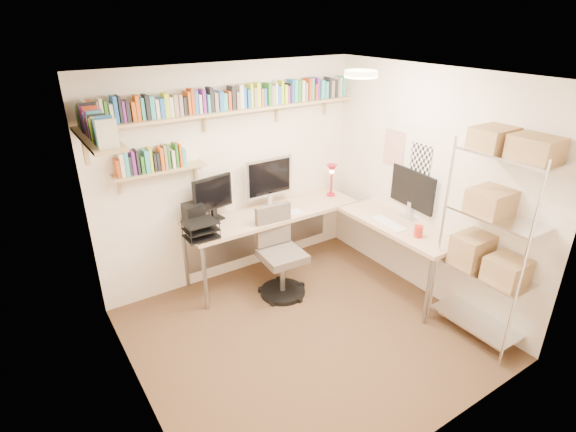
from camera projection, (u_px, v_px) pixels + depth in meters
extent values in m
plane|color=#4D3021|center=(306.00, 334.00, 4.54)|extent=(3.20, 3.20, 0.00)
cube|color=beige|center=(232.00, 176.00, 5.16)|extent=(3.20, 0.04, 2.50)
cube|color=beige|center=(127.00, 274.00, 3.22)|extent=(0.04, 3.00, 2.50)
cube|color=beige|center=(429.00, 187.00, 4.83)|extent=(0.04, 3.00, 2.50)
cube|color=beige|center=(444.00, 305.00, 2.88)|extent=(3.20, 0.04, 2.50)
cube|color=silver|center=(311.00, 77.00, 3.51)|extent=(3.20, 3.00, 0.04)
cube|color=white|center=(394.00, 148.00, 5.11)|extent=(0.01, 0.30, 0.42)
cube|color=white|center=(420.00, 161.00, 4.83)|extent=(0.01, 0.28, 0.38)
cylinder|color=#FFEAC6|center=(361.00, 74.00, 4.03)|extent=(0.30, 0.30, 0.06)
cube|color=tan|center=(234.00, 110.00, 4.75)|extent=(3.05, 0.25, 0.03)
cube|color=tan|center=(97.00, 138.00, 3.69)|extent=(0.25, 1.00, 0.03)
cube|color=tan|center=(160.00, 170.00, 4.56)|extent=(0.95, 0.20, 0.02)
cube|color=tan|center=(117.00, 130.00, 4.23)|extent=(0.03, 0.20, 0.20)
cube|color=tan|center=(206.00, 119.00, 4.68)|extent=(0.03, 0.20, 0.20)
cube|color=tan|center=(278.00, 110.00, 5.13)|extent=(0.03, 0.20, 0.20)
cube|color=tan|center=(327.00, 103.00, 5.48)|extent=(0.03, 0.20, 0.20)
cube|color=beige|center=(85.00, 114.00, 3.96)|extent=(0.03, 0.14, 0.23)
cube|color=#BC5116|center=(90.00, 113.00, 3.99)|extent=(0.04, 0.13, 0.22)
cube|color=gray|center=(96.00, 113.00, 4.02)|extent=(0.03, 0.13, 0.21)
cube|color=beige|center=(101.00, 112.00, 4.03)|extent=(0.03, 0.13, 0.23)
cube|color=#2B7025|center=(105.00, 112.00, 4.05)|extent=(0.03, 0.14, 0.21)
cube|color=beige|center=(110.00, 113.00, 4.08)|extent=(0.03, 0.13, 0.18)
cube|color=#2261B1|center=(114.00, 109.00, 4.09)|extent=(0.04, 0.14, 0.24)
cube|color=black|center=(119.00, 109.00, 4.11)|extent=(0.02, 0.14, 0.24)
cube|color=#6C207B|center=(123.00, 111.00, 4.13)|extent=(0.02, 0.13, 0.20)
cube|color=black|center=(127.00, 111.00, 4.15)|extent=(0.04, 0.12, 0.20)
cube|color=#BC5116|center=(132.00, 111.00, 4.18)|extent=(0.04, 0.13, 0.18)
cube|color=#BC5116|center=(137.00, 108.00, 4.19)|extent=(0.04, 0.11, 0.23)
cube|color=teal|center=(142.00, 109.00, 4.22)|extent=(0.03, 0.11, 0.21)
cube|color=black|center=(146.00, 107.00, 4.24)|extent=(0.03, 0.14, 0.23)
cube|color=teal|center=(151.00, 107.00, 4.26)|extent=(0.04, 0.13, 0.21)
cube|color=beige|center=(156.00, 108.00, 4.29)|extent=(0.03, 0.13, 0.18)
cube|color=#2261B1|center=(160.00, 108.00, 4.31)|extent=(0.04, 0.15, 0.19)
cube|color=#B2CD26|center=(165.00, 105.00, 4.33)|extent=(0.04, 0.12, 0.23)
cube|color=beige|center=(170.00, 107.00, 4.36)|extent=(0.03, 0.12, 0.19)
cube|color=gray|center=(175.00, 105.00, 4.38)|extent=(0.04, 0.12, 0.21)
cube|color=gray|center=(179.00, 105.00, 4.41)|extent=(0.04, 0.13, 0.20)
cube|color=black|center=(184.00, 106.00, 4.44)|extent=(0.04, 0.11, 0.17)
cube|color=#BC5116|center=(187.00, 103.00, 4.44)|extent=(0.03, 0.15, 0.22)
cube|color=#A33B15|center=(191.00, 101.00, 4.46)|extent=(0.03, 0.13, 0.25)
cube|color=#2261B1|center=(195.00, 102.00, 4.48)|extent=(0.03, 0.12, 0.23)
cube|color=beige|center=(198.00, 104.00, 4.51)|extent=(0.03, 0.13, 0.19)
cube|color=#6C207B|center=(202.00, 101.00, 4.52)|extent=(0.03, 0.12, 0.23)
cube|color=teal|center=(207.00, 103.00, 4.56)|extent=(0.03, 0.14, 0.18)
cube|color=black|center=(210.00, 99.00, 4.56)|extent=(0.04, 0.13, 0.24)
cube|color=gray|center=(215.00, 102.00, 4.60)|extent=(0.04, 0.13, 0.19)
cube|color=#2261B1|center=(219.00, 101.00, 4.62)|extent=(0.04, 0.15, 0.20)
cube|color=teal|center=(223.00, 101.00, 4.65)|extent=(0.04, 0.12, 0.17)
cube|color=#A33B15|center=(228.00, 100.00, 4.67)|extent=(0.03, 0.13, 0.19)
cube|color=black|center=(231.00, 98.00, 4.69)|extent=(0.04, 0.13, 0.23)
cube|color=gray|center=(236.00, 100.00, 4.72)|extent=(0.03, 0.14, 0.18)
cube|color=beige|center=(240.00, 96.00, 4.73)|extent=(0.04, 0.12, 0.24)
cube|color=#2261B1|center=(243.00, 97.00, 4.76)|extent=(0.03, 0.11, 0.22)
cube|color=#2261B1|center=(247.00, 98.00, 4.79)|extent=(0.03, 0.12, 0.19)
cube|color=#B2CD26|center=(249.00, 95.00, 4.79)|extent=(0.03, 0.13, 0.24)
cube|color=gray|center=(253.00, 97.00, 4.82)|extent=(0.04, 0.15, 0.20)
cube|color=#B2CD26|center=(257.00, 94.00, 4.84)|extent=(0.04, 0.11, 0.25)
cube|color=#BC5116|center=(260.00, 97.00, 4.87)|extent=(0.03, 0.12, 0.18)
cube|color=#2261B1|center=(263.00, 97.00, 4.89)|extent=(0.04, 0.11, 0.18)
cube|color=#2B7025|center=(267.00, 94.00, 4.91)|extent=(0.04, 0.15, 0.23)
cube|color=gray|center=(271.00, 95.00, 4.93)|extent=(0.04, 0.14, 0.21)
cube|color=beige|center=(274.00, 93.00, 4.95)|extent=(0.02, 0.12, 0.23)
cube|color=#2261B1|center=(277.00, 95.00, 4.98)|extent=(0.04, 0.12, 0.19)
cube|color=#B2CD26|center=(280.00, 92.00, 4.99)|extent=(0.03, 0.11, 0.25)
cube|color=#B2CD26|center=(283.00, 94.00, 5.02)|extent=(0.03, 0.14, 0.20)
cube|color=#6C207B|center=(286.00, 94.00, 5.04)|extent=(0.03, 0.13, 0.18)
cube|color=black|center=(288.00, 93.00, 5.05)|extent=(0.03, 0.13, 0.21)
cube|color=#2261B1|center=(291.00, 91.00, 5.06)|extent=(0.03, 0.12, 0.25)
cube|color=teal|center=(294.00, 90.00, 5.08)|extent=(0.04, 0.12, 0.25)
cube|color=#2B7025|center=(297.00, 91.00, 5.10)|extent=(0.04, 0.11, 0.23)
cube|color=beige|center=(300.00, 90.00, 5.13)|extent=(0.04, 0.14, 0.23)
cube|color=gray|center=(304.00, 91.00, 5.16)|extent=(0.03, 0.13, 0.20)
cube|color=#A33B15|center=(307.00, 89.00, 5.17)|extent=(0.04, 0.14, 0.24)
cube|color=teal|center=(310.00, 89.00, 5.19)|extent=(0.03, 0.12, 0.25)
cube|color=#A33B15|center=(313.00, 91.00, 5.23)|extent=(0.02, 0.14, 0.18)
cube|color=#6C207B|center=(316.00, 88.00, 5.23)|extent=(0.04, 0.12, 0.24)
cube|color=teal|center=(319.00, 89.00, 5.26)|extent=(0.03, 0.15, 0.21)
cube|color=teal|center=(321.00, 89.00, 5.28)|extent=(0.03, 0.12, 0.21)
cube|color=teal|center=(324.00, 90.00, 5.31)|extent=(0.04, 0.13, 0.19)
cube|color=black|center=(327.00, 87.00, 5.32)|extent=(0.03, 0.12, 0.23)
cube|color=gray|center=(330.00, 89.00, 5.35)|extent=(0.04, 0.13, 0.20)
cube|color=black|center=(333.00, 89.00, 5.38)|extent=(0.04, 0.13, 0.19)
cube|color=gray|center=(336.00, 88.00, 5.39)|extent=(0.03, 0.13, 0.20)
cube|color=beige|center=(338.00, 87.00, 5.41)|extent=(0.03, 0.12, 0.22)
cube|color=teal|center=(341.00, 86.00, 5.42)|extent=(0.03, 0.15, 0.23)
cube|color=beige|center=(107.00, 134.00, 3.30)|extent=(0.15, 0.03, 0.22)
cube|color=#2261B1|center=(106.00, 132.00, 3.33)|extent=(0.12, 0.04, 0.24)
cube|color=teal|center=(104.00, 132.00, 3.38)|extent=(0.14, 0.03, 0.21)
cube|color=black|center=(103.00, 132.00, 3.41)|extent=(0.14, 0.04, 0.20)
cube|color=#2B7025|center=(102.00, 132.00, 3.45)|extent=(0.15, 0.03, 0.17)
cube|color=beige|center=(101.00, 129.00, 3.48)|extent=(0.12, 0.04, 0.20)
cube|color=#B2CD26|center=(99.00, 129.00, 3.52)|extent=(0.14, 0.03, 0.18)
cube|color=black|center=(98.00, 127.00, 3.54)|extent=(0.14, 0.02, 0.21)
cube|color=beige|center=(97.00, 127.00, 3.58)|extent=(0.13, 0.03, 0.19)
cube|color=teal|center=(96.00, 125.00, 3.60)|extent=(0.11, 0.03, 0.22)
cube|color=#6C207B|center=(95.00, 124.00, 3.63)|extent=(0.14, 0.03, 0.22)
cube|color=gray|center=(94.00, 124.00, 3.67)|extent=(0.14, 0.04, 0.19)
cube|color=#2261B1|center=(93.00, 123.00, 3.70)|extent=(0.14, 0.03, 0.19)
cube|color=#A33B15|center=(91.00, 120.00, 3.72)|extent=(0.12, 0.03, 0.23)
cube|color=#6C207B|center=(90.00, 119.00, 3.75)|extent=(0.14, 0.03, 0.22)
cube|color=black|center=(89.00, 117.00, 3.78)|extent=(0.15, 0.04, 0.24)
cube|color=#A33B15|center=(88.00, 119.00, 3.83)|extent=(0.12, 0.04, 0.20)
cube|color=#B2CD26|center=(87.00, 117.00, 3.86)|extent=(0.11, 0.03, 0.22)
cube|color=#2B7025|center=(86.00, 116.00, 3.88)|extent=(0.14, 0.02, 0.22)
cube|color=#BC5116|center=(85.00, 116.00, 3.91)|extent=(0.13, 0.04, 0.21)
cube|color=#2261B1|center=(84.00, 116.00, 3.95)|extent=(0.13, 0.04, 0.19)
cube|color=#A33B15|center=(117.00, 168.00, 4.31)|extent=(0.03, 0.13, 0.17)
cube|color=beige|center=(121.00, 165.00, 4.32)|extent=(0.04, 0.13, 0.23)
cube|color=teal|center=(125.00, 163.00, 4.34)|extent=(0.04, 0.13, 0.25)
cube|color=black|center=(129.00, 165.00, 4.37)|extent=(0.03, 0.11, 0.19)
cube|color=#6C207B|center=(133.00, 163.00, 4.37)|extent=(0.03, 0.12, 0.23)
cube|color=black|center=(136.00, 162.00, 4.39)|extent=(0.03, 0.14, 0.24)
cube|color=#2B7025|center=(141.00, 164.00, 4.43)|extent=(0.03, 0.13, 0.17)
cube|color=teal|center=(146.00, 161.00, 4.44)|extent=(0.04, 0.14, 0.22)
cube|color=#B2CD26|center=(149.00, 159.00, 4.46)|extent=(0.03, 0.13, 0.24)
cube|color=black|center=(154.00, 162.00, 4.49)|extent=(0.02, 0.14, 0.18)
cube|color=black|center=(157.00, 161.00, 4.51)|extent=(0.03, 0.12, 0.18)
cube|color=#BC5116|center=(160.00, 158.00, 4.51)|extent=(0.03, 0.15, 0.23)
cube|color=gray|center=(164.00, 157.00, 4.53)|extent=(0.03, 0.12, 0.25)
cube|color=#2B7025|center=(168.00, 156.00, 4.55)|extent=(0.02, 0.11, 0.24)
cube|color=beige|center=(172.00, 158.00, 4.58)|extent=(0.03, 0.14, 0.19)
cube|color=#2B7025|center=(175.00, 155.00, 4.59)|extent=(0.02, 0.13, 0.24)
cube|color=#BC5116|center=(179.00, 155.00, 4.61)|extent=(0.02, 0.14, 0.24)
cube|color=teal|center=(182.00, 157.00, 4.64)|extent=(0.04, 0.14, 0.18)
cube|color=beige|center=(271.00, 212.00, 5.31)|extent=(2.12, 0.67, 0.04)
cube|color=beige|center=(403.00, 224.00, 5.02)|extent=(0.67, 1.45, 0.04)
cylinder|color=gray|center=(205.00, 278.00, 4.77)|extent=(0.04, 0.04, 0.78)
cylinder|color=gray|center=(185.00, 256.00, 5.19)|extent=(0.04, 0.04, 0.78)
cylinder|color=gray|center=(342.00, 211.00, 6.36)|extent=(0.04, 0.04, 0.78)
cylinder|color=gray|center=(428.00, 291.00, 4.54)|extent=(0.04, 0.04, 0.78)
cylinder|color=gray|center=(463.00, 275.00, 4.82)|extent=(0.04, 0.04, 0.78)
cube|color=gray|center=(260.00, 230.00, 5.68)|extent=(2.01, 0.02, 0.61)
cube|color=silver|center=(269.00, 177.00, 5.28)|extent=(0.61, 0.03, 0.47)
cube|color=black|center=(270.00, 178.00, 5.26)|extent=(0.55, 0.00, 0.40)
cube|color=black|center=(213.00, 193.00, 4.93)|extent=(0.49, 0.03, 0.38)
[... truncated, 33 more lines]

